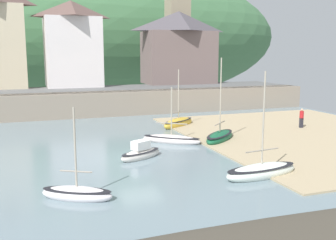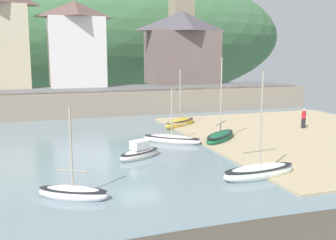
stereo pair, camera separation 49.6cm
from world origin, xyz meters
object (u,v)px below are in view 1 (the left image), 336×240
Objects in this scene: waterfront_building_right at (179,47)px; person_on_slipway at (302,117)px; rowboat_small_beached at (178,123)px; sailboat_tall_mast at (77,193)px; sailboat_blue_trim at (171,139)px; motorboat_with_cabin at (141,153)px; church_with_spire at (177,19)px; sailboat_white_hull at (220,137)px; waterfront_building_centre at (72,43)px; mooring_buoy at (143,145)px; sailboat_nearest_shore at (261,171)px.

person_on_slipway is (2.87, -20.92, -6.01)m from waterfront_building_right.
sailboat_tall_mast is at bearing -160.00° from rowboat_small_beached.
sailboat_blue_trim is at bearing 79.53° from sailboat_tall_mast.
rowboat_small_beached is at bearing 29.20° from motorboat_with_cabin.
church_with_spire is 4.01× the size of sailboat_blue_trim.
church_with_spire reaches higher than sailboat_blue_trim.
sailboat_blue_trim is at bearing 18.80° from motorboat_with_cabin.
sailboat_white_hull is 3.80× the size of person_on_slipway.
waterfront_building_centre is 1.91× the size of rowboat_small_beached.
sailboat_white_hull is at bearing 29.32° from sailboat_blue_trim.
church_with_spire is 31.65m from mooring_buoy.
motorboat_with_cabin is at bearing -163.38° from person_on_slipway.
waterfront_building_centre reaches higher than sailboat_blue_trim.
sailboat_white_hull is at bearing 66.93° from sailboat_tall_mast.
waterfront_building_right is (13.25, -0.00, -0.37)m from waterfront_building_centre.
sailboat_tall_mast is at bearing -91.65° from sailboat_blue_trim.
sailboat_blue_trim is at bearing 126.73° from sailboat_white_hull.
church_with_spire is at bearing 64.39° from mooring_buoy.
sailboat_nearest_shore is 9.34m from sailboat_tall_mast.
sailboat_white_hull is (0.77, -6.27, -0.02)m from rowboat_small_beached.
church_with_spire is 30.10m from sailboat_blue_trim.
sailboat_blue_trim is at bearing 93.05° from sailboat_nearest_shore.
rowboat_small_beached is at bearing 103.30° from sailboat_blue_trim.
sailboat_white_hull reaches higher than motorboat_with_cabin.
sailboat_blue_trim reaches higher than mooring_buoy.
waterfront_building_right is at bearing 34.25° from rowboat_small_beached.
waterfront_building_right reaches higher than sailboat_blue_trim.
rowboat_small_beached reaches higher than mooring_buoy.
person_on_slipway is at bearing -60.08° from rowboat_small_beached.
rowboat_small_beached is 1.64× the size of motorboat_with_cabin.
person_on_slipway is (9.29, -4.46, 0.67)m from rowboat_small_beached.
church_with_spire is 3.90× the size of sailboat_tall_mast.
sailboat_nearest_shore reaches higher than motorboat_with_cabin.
rowboat_small_beached is 1.22× the size of sailboat_tall_mast.
rowboat_small_beached is at bearing 53.50° from sailboat_white_hull.
church_with_spire is 26.85m from person_on_slipway.
sailboat_tall_mast is at bearing -152.78° from person_on_slipway.
waterfront_building_right is 2.20× the size of sailboat_blue_trim.
sailboat_tall_mast is (-10.45, -14.62, -0.07)m from rowboat_small_beached.
rowboat_small_beached is 17.97m from sailboat_tall_mast.
motorboat_with_cabin is at bearing -115.01° from church_with_spire.
rowboat_small_beached is 6.32m from sailboat_white_hull.
person_on_slipway is (12.03, 1.20, 0.74)m from sailboat_blue_trim.
mooring_buoy is at bearing -115.61° from church_with_spire.
sailboat_tall_mast is 22.21m from person_on_slipway.
church_with_spire is 2.67× the size of sailboat_white_hull.
sailboat_tall_mast is (-3.63, -31.07, -7.11)m from waterfront_building_centre.
sailboat_nearest_shore is at bearing -135.66° from person_on_slipway.
sailboat_nearest_shore is (5.71, -31.09, -7.07)m from waterfront_building_centre.
sailboat_white_hull is at bearing 1.26° from mooring_buoy.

